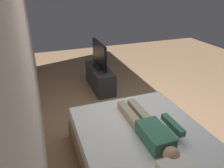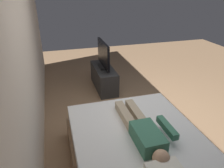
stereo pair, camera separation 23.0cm
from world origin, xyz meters
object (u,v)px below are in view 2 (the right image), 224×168
Objects in this scene: tv_stand at (104,78)px; tv at (103,55)px; bed at (139,156)px; remote at (167,123)px; person at (144,131)px.

tv_stand is 1.25× the size of tv.
remote reaches higher than bed.
tv_stand is at bearing -3.67° from bed.
bed is 0.36m from person.
bed is 1.86× the size of tv_stand.
person is at bearing 177.50° from tv_stand.
tv_stand is at bearing -2.50° from person.
tv is at bearing -2.50° from person.
remote is 0.17× the size of tv.
remote is 0.14× the size of tv_stand.
remote is at bearing -69.53° from person.
tv is (2.30, 0.30, 0.24)m from remote.
person is (0.03, -0.05, 0.36)m from bed.
tv_stand is (2.30, 0.30, -0.30)m from remote.
person reaches higher than bed.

